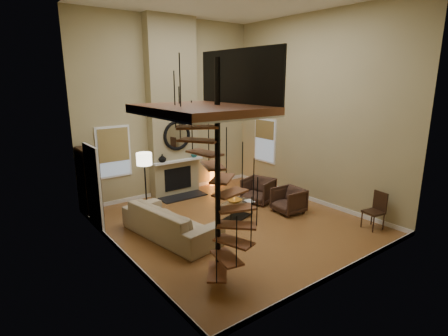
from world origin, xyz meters
TOP-DOWN VIEW (x-y plane):
  - ground at (0.00, 0.00)m, footprint 6.00×6.50m
  - back_wall at (0.00, 3.25)m, footprint 6.00×0.02m
  - front_wall at (0.00, -3.25)m, footprint 6.00×0.02m
  - left_wall at (-3.00, 0.00)m, footprint 0.02×6.50m
  - right_wall at (3.00, 0.00)m, footprint 0.02×6.50m
  - baseboard_back at (0.00, 3.24)m, footprint 6.00×0.02m
  - baseboard_front at (0.00, -3.24)m, footprint 6.00×0.02m
  - baseboard_left at (-2.99, 0.00)m, footprint 0.02×6.50m
  - baseboard_right at (2.99, 0.00)m, footprint 0.02×6.50m
  - chimney_breast at (0.00, 3.06)m, footprint 1.60×0.38m
  - hearth at (0.00, 2.57)m, footprint 1.50×0.60m
  - firebox at (0.00, 2.86)m, footprint 0.95×0.02m
  - mantel at (0.00, 2.78)m, footprint 1.70×0.18m
  - mirror_frame at (0.00, 2.84)m, footprint 0.94×0.10m
  - mirror_disc at (0.00, 2.85)m, footprint 0.80×0.01m
  - vase_left at (-0.55, 2.82)m, footprint 0.24×0.24m
  - vase_right at (0.60, 2.82)m, footprint 0.20×0.20m
  - window_back at (-1.90, 3.22)m, footprint 1.02×0.06m
  - window_right at (2.97, 2.00)m, footprint 0.06×1.02m
  - entry_door at (-2.95, 1.80)m, footprint 0.10×1.05m
  - loft at (-2.04, -1.80)m, footprint 1.70×2.20m
  - spiral_stair at (-1.78, -1.79)m, footprint 1.47×1.47m
  - hutch at (-2.78, 2.82)m, footprint 0.39×0.83m
  - sofa at (-1.72, 0.26)m, footprint 1.45×2.77m
  - armchair_near at (1.70, 0.84)m, footprint 1.07×1.06m
  - armchair_far at (1.77, -0.37)m, footprint 0.84×0.82m
  - coffee_table at (0.20, 0.17)m, footprint 1.20×0.84m
  - bowl at (0.20, 0.22)m, footprint 0.39×0.39m
  - book at (0.55, 0.02)m, footprint 0.24×0.30m
  - floor_lamp at (-1.49, 2.04)m, footprint 0.42×0.42m
  - accent_lamp at (1.50, 3.09)m, footprint 0.15×0.15m
  - side_chair at (2.64, -2.42)m, footprint 0.50×0.48m

SIDE VIEW (x-z plane):
  - ground at x=0.00m, z-range -0.01..0.00m
  - hearth at x=0.00m, z-range 0.00..0.04m
  - baseboard_back at x=0.00m, z-range 0.00..0.12m
  - baseboard_front at x=0.00m, z-range 0.00..0.12m
  - baseboard_left at x=-2.99m, z-range 0.00..0.12m
  - baseboard_right at x=2.99m, z-range 0.00..0.12m
  - accent_lamp at x=1.50m, z-range -0.02..0.52m
  - coffee_table at x=0.20m, z-range 0.07..0.50m
  - armchair_near at x=1.70m, z-range -0.03..0.74m
  - armchair_far at x=1.77m, z-range 0.00..0.71m
  - sofa at x=-1.72m, z-range 0.01..0.78m
  - book at x=0.55m, z-range 0.45..0.48m
  - bowl at x=0.20m, z-range 0.45..0.55m
  - side_chair at x=2.64m, z-range 0.06..0.99m
  - firebox at x=0.00m, z-range 0.19..0.91m
  - hutch at x=-2.78m, z-range 0.02..1.88m
  - entry_door at x=-2.95m, z-range -0.03..2.13m
  - mantel at x=0.00m, z-range 1.12..1.18m
  - vase_right at x=0.60m, z-range 1.18..1.39m
  - vase_left at x=-0.55m, z-range 1.18..1.43m
  - floor_lamp at x=-1.49m, z-range 0.55..2.28m
  - window_back at x=-1.90m, z-range 0.86..2.38m
  - window_right at x=2.97m, z-range 0.87..2.39m
  - spiral_stair at x=-1.78m, z-range -0.25..3.81m
  - mirror_frame at x=0.00m, z-range 1.48..2.42m
  - mirror_disc at x=0.00m, z-range 1.55..2.35m
  - back_wall at x=0.00m, z-range 0.00..5.50m
  - front_wall at x=0.00m, z-range 0.00..5.50m
  - left_wall at x=-3.00m, z-range 0.00..5.50m
  - right_wall at x=3.00m, z-range 0.00..5.50m
  - chimney_breast at x=0.00m, z-range 0.00..5.50m
  - loft at x=-2.04m, z-range 2.69..3.78m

